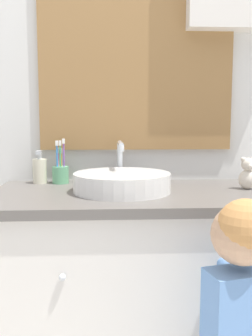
{
  "coord_description": "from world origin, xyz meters",
  "views": [
    {
      "loc": [
        -0.11,
        -1.15,
        1.07
      ],
      "look_at": [
        -0.03,
        0.25,
        0.9
      ],
      "focal_mm": 40.0,
      "sensor_mm": 36.0,
      "label": 1
    }
  ],
  "objects_px": {
    "teddy_bear": "(248,174)",
    "sink_basin": "(122,181)",
    "soap_dispenser": "(40,170)",
    "child_figure": "(239,312)",
    "toothbrush_holder": "(61,173)"
  },
  "relations": [
    {
      "from": "toothbrush_holder",
      "to": "child_figure",
      "type": "relative_size",
      "value": 0.23
    },
    {
      "from": "soap_dispenser",
      "to": "child_figure",
      "type": "relative_size",
      "value": 0.17
    },
    {
      "from": "soap_dispenser",
      "to": "teddy_bear",
      "type": "bearing_deg",
      "value": -12.43
    },
    {
      "from": "child_figure",
      "to": "toothbrush_holder",
      "type": "bearing_deg",
      "value": 129.22
    },
    {
      "from": "teddy_bear",
      "to": "sink_basin",
      "type": "bearing_deg",
      "value": -177.4
    },
    {
      "from": "child_figure",
      "to": "teddy_bear",
      "type": "xyz_separation_m",
      "value": [
        0.21,
        0.51,
        0.32
      ]
    },
    {
      "from": "sink_basin",
      "to": "toothbrush_holder",
      "type": "height_order",
      "value": "toothbrush_holder"
    },
    {
      "from": "toothbrush_holder",
      "to": "child_figure",
      "type": "height_order",
      "value": "toothbrush_holder"
    },
    {
      "from": "sink_basin",
      "to": "soap_dispenser",
      "type": "distance_m",
      "value": 0.42
    },
    {
      "from": "toothbrush_holder",
      "to": "child_figure",
      "type": "xyz_separation_m",
      "value": [
        0.57,
        -0.7,
        -0.3
      ]
    },
    {
      "from": "child_figure",
      "to": "teddy_bear",
      "type": "bearing_deg",
      "value": 67.81
    },
    {
      "from": "toothbrush_holder",
      "to": "soap_dispenser",
      "type": "relative_size",
      "value": 1.36
    },
    {
      "from": "sink_basin",
      "to": "child_figure",
      "type": "height_order",
      "value": "sink_basin"
    },
    {
      "from": "sink_basin",
      "to": "soap_dispenser",
      "type": "xyz_separation_m",
      "value": [
        -0.36,
        0.22,
        0.02
      ]
    },
    {
      "from": "soap_dispenser",
      "to": "child_figure",
      "type": "xyz_separation_m",
      "value": [
        0.66,
        -0.7,
        -0.31
      ]
    }
  ]
}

